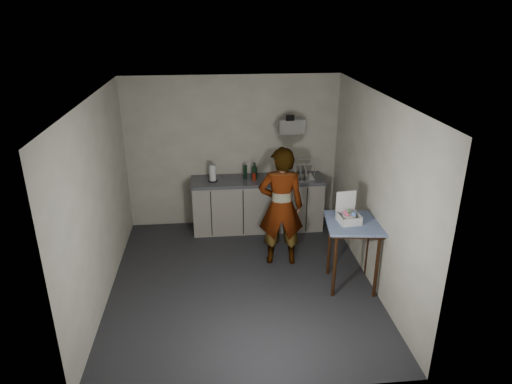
{
  "coord_description": "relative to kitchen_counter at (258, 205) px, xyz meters",
  "views": [
    {
      "loc": [
        -0.35,
        -5.46,
        3.6
      ],
      "look_at": [
        0.25,
        0.45,
        1.18
      ],
      "focal_mm": 32.0,
      "sensor_mm": 36.0,
      "label": 1
    }
  ],
  "objects": [
    {
      "name": "paper_towel",
      "position": [
        -0.75,
        -0.03,
        0.62
      ],
      "size": [
        0.16,
        0.16,
        0.28
      ],
      "color": "black",
      "rests_on": "kitchen_counter"
    },
    {
      "name": "wall_right",
      "position": [
        1.39,
        -1.7,
        0.87
      ],
      "size": [
        0.02,
        4.0,
        2.6
      ],
      "primitive_type": "cube",
      "color": "#B0AC99",
      "rests_on": "ground"
    },
    {
      "name": "side_table",
      "position": [
        1.1,
        -1.9,
        0.42
      ],
      "size": [
        0.83,
        0.83,
        0.97
      ],
      "rotation": [
        0.0,
        0.0,
        -0.12
      ],
      "color": "#31190B",
      "rests_on": "ground"
    },
    {
      "name": "dish_rack",
      "position": [
        0.72,
        -0.05,
        0.55
      ],
      "size": [
        0.44,
        0.33,
        0.31
      ],
      "color": "silver",
      "rests_on": "kitchen_counter"
    },
    {
      "name": "ceiling",
      "position": [
        -0.4,
        -1.7,
        2.17
      ],
      "size": [
        3.6,
        4.0,
        0.01
      ],
      "primitive_type": "cube",
      "color": "silver",
      "rests_on": "wall_back"
    },
    {
      "name": "wall_shelf",
      "position": [
        0.6,
        0.22,
        1.32
      ],
      "size": [
        0.42,
        0.18,
        0.37
      ],
      "color": "white",
      "rests_on": "ground"
    },
    {
      "name": "bakery_box",
      "position": [
        1.01,
        -1.87,
        0.63
      ],
      "size": [
        0.3,
        0.31,
        0.38
      ],
      "rotation": [
        0.0,
        0.0,
        0.11
      ],
      "color": "white",
      "rests_on": "side_table"
    },
    {
      "name": "wall_left",
      "position": [
        -2.19,
        -1.7,
        0.87
      ],
      "size": [
        0.02,
        4.0,
        2.6
      ],
      "primitive_type": "cube",
      "color": "#B0AC99",
      "rests_on": "ground"
    },
    {
      "name": "kitchen_counter",
      "position": [
        0.0,
        0.0,
        0.0
      ],
      "size": [
        2.24,
        0.62,
        0.91
      ],
      "color": "black",
      "rests_on": "ground"
    },
    {
      "name": "dark_bottle",
      "position": [
        -0.21,
        0.06,
        0.6
      ],
      "size": [
        0.07,
        0.07,
        0.22
      ],
      "primitive_type": "cylinder",
      "color": "black",
      "rests_on": "kitchen_counter"
    },
    {
      "name": "soda_can",
      "position": [
        -0.06,
        -0.04,
        0.54
      ],
      "size": [
        0.06,
        0.06,
        0.12
      ],
      "primitive_type": "cylinder",
      "color": "red",
      "rests_on": "kitchen_counter"
    },
    {
      "name": "ground",
      "position": [
        -0.4,
        -1.7,
        -0.43
      ],
      "size": [
        4.0,
        4.0,
        0.0
      ],
      "primitive_type": "plane",
      "color": "#28282D",
      "rests_on": "ground"
    },
    {
      "name": "standing_man",
      "position": [
        0.22,
        -1.17,
        0.48
      ],
      "size": [
        0.7,
        0.49,
        1.81
      ],
      "primitive_type": "imported",
      "rotation": [
        0.0,
        0.0,
        3.05
      ],
      "color": "#B2A593",
      "rests_on": "ground"
    },
    {
      "name": "soap_bottle",
      "position": [
        -0.05,
        0.01,
        0.63
      ],
      "size": [
        0.14,
        0.14,
        0.29
      ],
      "primitive_type": "imported",
      "rotation": [
        0.0,
        0.0,
        0.34
      ],
      "color": "black",
      "rests_on": "kitchen_counter"
    },
    {
      "name": "wall_back",
      "position": [
        -0.4,
        0.29,
        0.87
      ],
      "size": [
        3.6,
        0.02,
        2.6
      ],
      "primitive_type": "cube",
      "color": "#B0AC99",
      "rests_on": "ground"
    }
  ]
}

